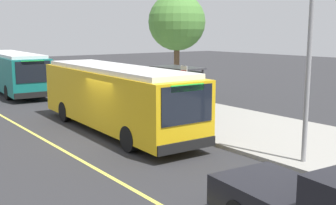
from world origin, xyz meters
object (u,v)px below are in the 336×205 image
object	(u,v)px
transit_bus_second	(13,71)
route_sign_post	(184,87)
waiting_bench	(179,104)
pedestrian_commuter	(198,105)
transit_bus_main	(115,96)

from	to	relation	value
transit_bus_second	route_sign_post	distance (m)	17.14
waiting_bench	pedestrian_commuter	world-z (taller)	pedestrian_commuter
transit_bus_main	transit_bus_second	xyz separation A→B (m)	(-15.39, 0.05, 0.00)
transit_bus_main	pedestrian_commuter	bearing A→B (deg)	58.64
route_sign_post	pedestrian_commuter	bearing A→B (deg)	46.56
transit_bus_main	waiting_bench	distance (m)	4.76
pedestrian_commuter	waiting_bench	bearing A→B (deg)	157.24
transit_bus_second	pedestrian_commuter	bearing A→B (deg)	10.37
transit_bus_main	route_sign_post	size ratio (longest dim) A/B	3.92
waiting_bench	pedestrian_commuter	distance (m)	3.38
waiting_bench	pedestrian_commuter	xyz separation A→B (m)	(3.08, -1.29, 0.48)
transit_bus_main	pedestrian_commuter	world-z (taller)	transit_bus_main
waiting_bench	route_sign_post	bearing A→B (deg)	-33.71
transit_bus_second	waiting_bench	size ratio (longest dim) A/B	7.40
transit_bus_second	waiting_bench	xyz separation A→B (m)	(14.28, 4.47, -0.98)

